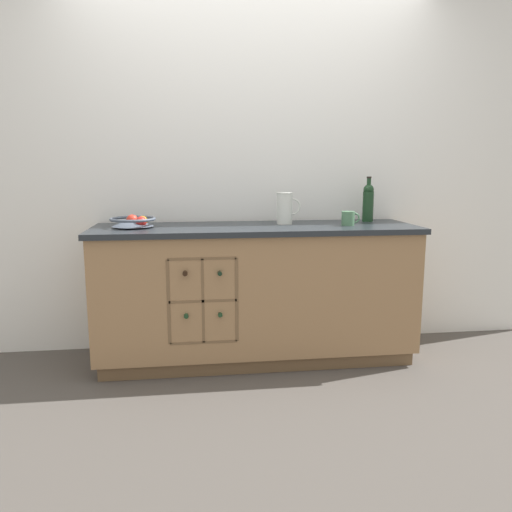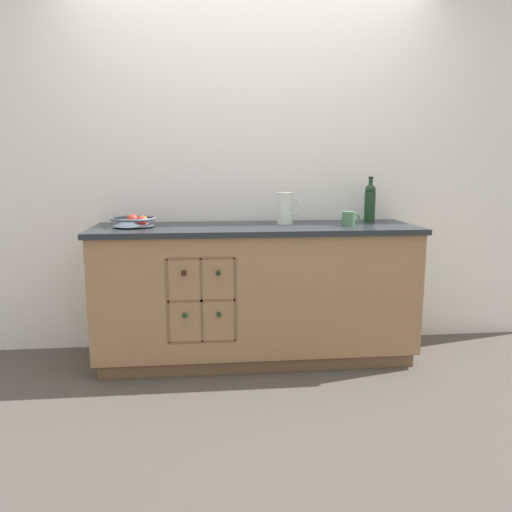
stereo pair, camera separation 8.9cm
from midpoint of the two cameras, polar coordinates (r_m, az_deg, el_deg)
ground_plane at (r=3.46m, az=0.75°, el=-11.55°), size 14.00×14.00×0.00m
back_wall at (r=3.57m, az=0.12°, el=10.07°), size 4.46×0.06×2.55m
kitchen_island at (r=3.32m, az=0.71°, el=-4.18°), size 2.10×0.64×0.90m
fruit_bowl at (r=3.25m, az=-12.99°, el=3.94°), size 0.29×0.29×0.08m
white_pitcher at (r=3.35m, az=4.17°, el=5.54°), size 0.16×0.11×0.21m
ceramic_mug at (r=3.31m, az=11.35°, el=4.21°), size 0.12×0.08×0.09m
standing_wine_bottle at (r=3.58m, az=13.59°, el=6.06°), size 0.08×0.08×0.31m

